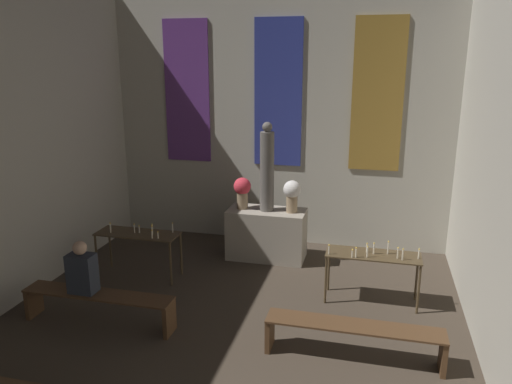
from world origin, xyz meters
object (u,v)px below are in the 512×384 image
Objects in this scene: pew_back_left at (99,301)px; pew_back_right at (354,334)px; candle_rack_right at (373,260)px; flower_vase_right at (292,193)px; statue at (267,169)px; candle_rack_left at (138,238)px; person_seated at (82,270)px; flower_vase_left at (242,190)px; altar at (267,234)px.

pew_back_left and pew_back_right have the same top height.
candle_rack_right reaches higher than pew_back_left.
statue is at bearing -180.00° from flower_vase_right.
person_seated is (-0.04, -1.56, 0.11)m from candle_rack_left.
flower_vase_left is 3.22m from pew_back_left.
altar is 0.91m from flower_vase_right.
flower_vase_left is (-0.45, 0.00, -0.40)m from statue.
statue reaches higher than candle_rack_right.
altar is at bearing 121.06° from pew_back_right.
pew_back_left is 3.40m from pew_back_right.
pew_back_left is 2.90× the size of person_seated.
candle_rack_left is 1.00× the size of candle_rack_right.
candle_rack_right is 0.65× the size of pew_back_right.
flower_vase_left is at bearing 180.00° from altar.
altar is at bearing -180.00° from flower_vase_right.
person_seated reaches higher than altar.
candle_rack_left is at bearing -145.91° from altar.
flower_vase_left is 3.21m from person_seated.
statue is 3.54m from pew_back_left.
person_seated reaches higher than candle_rack_right.
flower_vase_right is (0.45, 0.00, -0.40)m from statue.
statue is 2.77× the size of flower_vase_right.
flower_vase_left is 3.66m from pew_back_right.
pew_back_left is at bearing -0.00° from person_seated.
person_seated is at bearing -124.05° from altar.
pew_back_left is 1.00× the size of pew_back_right.
candle_rack_left is at bearing 156.47° from pew_back_right.
flower_vase_left is at bearing 180.00° from flower_vase_right.
altar is 0.65× the size of pew_back_left.
altar is 0.88× the size of statue.
flower_vase_left is 1.99m from candle_rack_left.
candle_rack_left is at bearing 88.71° from person_seated.
flower_vase_left is 0.42× the size of candle_rack_left.
pew_back_left is at bearing -127.28° from flower_vase_right.
candle_rack_right is 3.91m from pew_back_left.
candle_rack_right is (1.88, -1.27, -0.97)m from statue.
flower_vase_right is (0.45, 0.00, 0.79)m from altar.
flower_vase_right reaches higher than candle_rack_left.
statue is 2.77× the size of flower_vase_left.
candle_rack_left reaches higher than pew_back_left.
candle_rack_right is at bearing -34.04° from statue.
person_seated is at bearing -129.85° from flower_vase_right.
candle_rack_left is 1.56m from person_seated.
flower_vase_left reaches higher than altar.
altar is 3.30m from pew_back_left.
pew_back_left is (-1.70, -2.82, -0.11)m from altar.
statue is 0.74× the size of pew_back_right.
candle_rack_right is at bearing 22.32° from person_seated.
person_seated is at bearing -117.34° from flower_vase_left.
statue is 2.46m from candle_rack_left.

